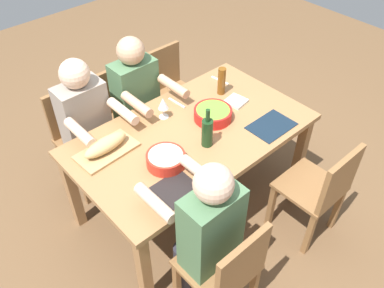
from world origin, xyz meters
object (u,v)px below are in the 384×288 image
object	(u,v)px
chair_far_left	(80,133)
chair_far_center	(128,109)
cutting_board	(107,151)
chair_near_left	(227,270)
napkin_stack	(236,101)
bread_loaf	(106,145)
serving_bowl_pasta	(166,159)
chair_far_right	(170,89)
diner_far_center	(139,98)
chair_near_right	(321,189)
wine_glass	(163,104)
serving_bowl_salad	(213,114)
diner_near_left	(206,227)
wine_bottle	(207,132)
dining_table	(192,141)
diner_far_left	(88,123)
beer_bottle	(222,81)

from	to	relation	value
chair_far_left	chair_far_center	bearing A→B (deg)	0.00
chair_far_center	cutting_board	world-z (taller)	chair_far_center
chair_near_left	napkin_stack	world-z (taller)	chair_near_left
bread_loaf	napkin_stack	size ratio (longest dim) A/B	2.29
serving_bowl_pasta	chair_far_right	bearing A→B (deg)	49.61
diner_far_center	chair_near_right	bearing A→B (deg)	-72.22
bread_loaf	wine_glass	distance (m)	0.52
chair_near_right	serving_bowl_salad	world-z (taller)	chair_near_right
chair_far_right	diner_near_left	xyz separation A→B (m)	(-0.92, -1.43, 0.21)
diner_near_left	napkin_stack	xyz separation A→B (m)	(0.94, 0.66, 0.05)
chair_far_center	wine_bottle	xyz separation A→B (m)	(-0.01, -0.97, 0.37)
serving_bowl_salad	chair_near_left	bearing A→B (deg)	-129.29
chair_far_right	serving_bowl_salad	size ratio (longest dim) A/B	3.11
chair_near_left	serving_bowl_pasta	xyz separation A→B (m)	(0.13, 0.69, 0.30)
napkin_stack	diner_near_left	bearing A→B (deg)	-144.90
dining_table	chair_far_right	world-z (taller)	chair_far_right
chair_near_left	diner_far_left	bearing A→B (deg)	90.00
chair_far_left	chair_far_right	size ratio (longest dim) A/B	1.00
diner_far_center	serving_bowl_salad	xyz separation A→B (m)	(0.21, -0.61, 0.09)
diner_near_left	chair_near_right	distance (m)	0.96
wine_bottle	diner_far_center	bearing A→B (deg)	89.27
diner_far_left	wine_bottle	xyz separation A→B (m)	(0.45, -0.79, 0.15)
chair_far_center	chair_near_left	bearing A→B (deg)	-105.87
diner_near_left	wine_bottle	distance (m)	0.66
serving_bowl_pasta	wine_bottle	size ratio (longest dim) A/B	0.86
bread_loaf	diner_near_left	bearing A→B (deg)	-83.85
chair_near_right	cutting_board	bearing A→B (deg)	134.41
dining_table	serving_bowl_salad	distance (m)	0.25
chair_near_right	napkin_stack	distance (m)	0.88
serving_bowl_pasta	bread_loaf	distance (m)	0.41
chair_far_right	beer_bottle	distance (m)	0.71
chair_far_right	chair_far_left	bearing A→B (deg)	180.00
chair_far_left	cutting_board	distance (m)	0.65
chair_near_left	chair_far_left	bearing A→B (deg)	90.00
dining_table	wine_glass	size ratio (longest dim) A/B	10.08
bread_loaf	napkin_stack	distance (m)	1.05
diner_near_left	chair_near_left	bearing A→B (deg)	-90.00
wine_bottle	chair_near_right	bearing A→B (deg)	-54.09
diner_far_left	serving_bowl_salad	bearing A→B (deg)	-42.42
serving_bowl_pasta	beer_bottle	distance (m)	0.88
diner_far_left	bread_loaf	bearing A→B (deg)	-102.82
cutting_board	wine_bottle	xyz separation A→B (m)	(0.54, -0.38, 0.10)
diner_far_center	wine_glass	xyz separation A→B (m)	(-0.04, -0.36, 0.16)
chair_near_left	wine_bottle	distance (m)	0.87
diner_far_center	cutting_board	xyz separation A→B (m)	(-0.55, -0.40, 0.05)
serving_bowl_pasta	bread_loaf	world-z (taller)	bread_loaf
chair_near_right	diner_far_center	bearing A→B (deg)	107.78
diner_far_center	beer_bottle	world-z (taller)	diner_far_center
chair_far_right	beer_bottle	world-z (taller)	beer_bottle
diner_far_left	diner_near_left	distance (m)	1.25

